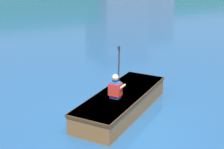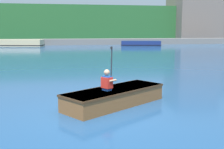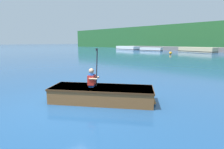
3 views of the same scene
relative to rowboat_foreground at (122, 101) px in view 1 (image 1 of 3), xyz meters
The scene contains 3 objects.
ground_plane 1.11m from the rowboat_foreground, 121.51° to the right, with size 300.00×300.00×0.00m, color navy.
rowboat_foreground is the anchor object (origin of this frame).
person_paddler 0.62m from the rowboat_foreground, 144.93° to the right, with size 0.45×0.45×1.26m.
Camera 1 is at (-3.36, -6.09, 3.77)m, focal length 55.00 mm.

